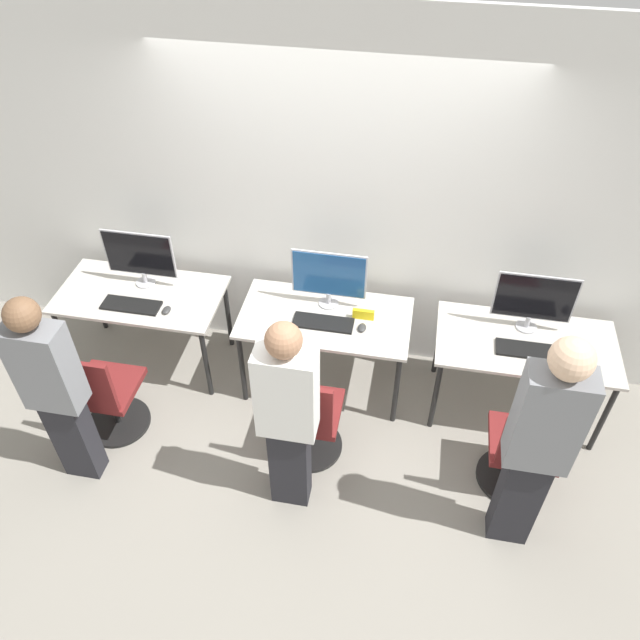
# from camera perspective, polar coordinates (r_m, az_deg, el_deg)

# --- Properties ---
(ground_plane) EXTENTS (20.00, 20.00, 0.00)m
(ground_plane) POSITION_cam_1_polar(r_m,az_deg,el_deg) (4.93, -0.29, -8.56)
(ground_plane) COLOR gray
(wall_back) EXTENTS (12.00, 0.05, 2.80)m
(wall_back) POSITION_cam_1_polar(r_m,az_deg,el_deg) (4.59, 1.55, 10.46)
(wall_back) COLOR silver
(wall_back) RESTS_ON ground_plane
(desk_left) EXTENTS (1.28, 0.68, 0.72)m
(desk_left) POSITION_cam_1_polar(r_m,az_deg,el_deg) (5.08, -16.03, 1.71)
(desk_left) COLOR #BCB7AD
(desk_left) RESTS_ON ground_plane
(monitor_left) EXTENTS (0.56, 0.15, 0.47)m
(monitor_left) POSITION_cam_1_polar(r_m,az_deg,el_deg) (4.97, -16.17, 5.63)
(monitor_left) COLOR #B2B2B7
(monitor_left) RESTS_ON desk_left
(keyboard_left) EXTENTS (0.45, 0.16, 0.02)m
(keyboard_left) POSITION_cam_1_polar(r_m,az_deg,el_deg) (4.93, -16.88, 1.30)
(keyboard_left) COLOR black
(keyboard_left) RESTS_ON desk_left
(mouse_left) EXTENTS (0.06, 0.09, 0.03)m
(mouse_left) POSITION_cam_1_polar(r_m,az_deg,el_deg) (4.80, -13.85, 0.89)
(mouse_left) COLOR #333333
(mouse_left) RESTS_ON desk_left
(office_chair_left) EXTENTS (0.48, 0.48, 0.88)m
(office_chair_left) POSITION_cam_1_polar(r_m,az_deg,el_deg) (4.82, -19.01, -6.76)
(office_chair_left) COLOR black
(office_chair_left) RESTS_ON ground_plane
(person_left) EXTENTS (0.36, 0.21, 1.59)m
(person_left) POSITION_cam_1_polar(r_m,az_deg,el_deg) (4.29, -23.17, -5.74)
(person_left) COLOR #232328
(person_left) RESTS_ON ground_plane
(desk_center) EXTENTS (1.28, 0.68, 0.72)m
(desk_center) POSITION_cam_1_polar(r_m,az_deg,el_deg) (4.68, 0.46, -0.37)
(desk_center) COLOR #BCB7AD
(desk_center) RESTS_ON ground_plane
(monitor_center) EXTENTS (0.56, 0.15, 0.47)m
(monitor_center) POSITION_cam_1_polar(r_m,az_deg,el_deg) (4.58, 0.82, 4.00)
(monitor_center) COLOR #B2B2B7
(monitor_center) RESTS_ON desk_center
(keyboard_center) EXTENTS (0.45, 0.16, 0.02)m
(keyboard_center) POSITION_cam_1_polar(r_m,az_deg,el_deg) (4.57, 0.29, -0.25)
(keyboard_center) COLOR black
(keyboard_center) RESTS_ON desk_center
(mouse_center) EXTENTS (0.06, 0.09, 0.03)m
(mouse_center) POSITION_cam_1_polar(r_m,az_deg,el_deg) (4.53, 3.87, -0.70)
(mouse_center) COLOR #333333
(mouse_center) RESTS_ON desk_center
(office_chair_center) EXTENTS (0.48, 0.48, 0.88)m
(office_chair_center) POSITION_cam_1_polar(r_m,az_deg,el_deg) (4.42, -1.11, -9.26)
(office_chair_center) COLOR black
(office_chair_center) RESTS_ON ground_plane
(person_center) EXTENTS (0.36, 0.21, 1.61)m
(person_center) POSITION_cam_1_polar(r_m,az_deg,el_deg) (3.81, -2.98, -8.62)
(person_center) COLOR #232328
(person_center) RESTS_ON ground_plane
(desk_right) EXTENTS (1.28, 0.68, 0.72)m
(desk_right) POSITION_cam_1_polar(r_m,az_deg,el_deg) (4.73, 18.22, -2.56)
(desk_right) COLOR #BCB7AD
(desk_right) RESTS_ON ground_plane
(monitor_right) EXTENTS (0.56, 0.15, 0.47)m
(monitor_right) POSITION_cam_1_polar(r_m,az_deg,el_deg) (4.63, 19.00, 1.76)
(monitor_right) COLOR #B2B2B7
(monitor_right) RESTS_ON desk_right
(keyboard_right) EXTENTS (0.45, 0.16, 0.02)m
(keyboard_right) POSITION_cam_1_polar(r_m,az_deg,el_deg) (4.60, 18.50, -2.64)
(keyboard_right) COLOR black
(keyboard_right) RESTS_ON desk_right
(mouse_right) EXTENTS (0.06, 0.09, 0.03)m
(mouse_right) POSITION_cam_1_polar(r_m,az_deg,el_deg) (4.66, 22.23, -3.05)
(mouse_right) COLOR #333333
(mouse_right) RESTS_ON desk_right
(office_chair_right) EXTENTS (0.48, 0.48, 0.88)m
(office_chair_right) POSITION_cam_1_polar(r_m,az_deg,el_deg) (4.47, 17.91, -11.62)
(office_chair_right) COLOR black
(office_chair_right) RESTS_ON ground_plane
(person_right) EXTENTS (0.36, 0.23, 1.76)m
(person_right) POSITION_cam_1_polar(r_m,az_deg,el_deg) (3.76, 19.41, -10.50)
(person_right) COLOR #232328
(person_right) RESTS_ON ground_plane
(placard_center) EXTENTS (0.16, 0.03, 0.08)m
(placard_center) POSITION_cam_1_polar(r_m,az_deg,el_deg) (4.60, 3.98, 0.52)
(placard_center) COLOR yellow
(placard_center) RESTS_ON desk_center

